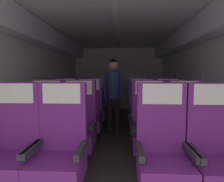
# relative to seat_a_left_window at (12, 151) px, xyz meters

# --- Properties ---
(ground) EXTENTS (3.41, 7.07, 0.02)m
(ground) POSITION_rel_seat_a_left_window_xyz_m (0.97, 1.81, -0.49)
(ground) COLOR #3D3833
(fuselage_shell) EXTENTS (3.29, 6.72, 2.23)m
(fuselage_shell) POSITION_rel_seat_a_left_window_xyz_m (0.97, 2.08, 1.11)
(fuselage_shell) COLOR silver
(fuselage_shell) RESTS_ON ground
(seat_a_left_window) EXTENTS (0.51, 0.50, 1.16)m
(seat_a_left_window) POSITION_rel_seat_a_left_window_xyz_m (0.00, 0.00, 0.00)
(seat_a_left_window) COLOR #38383D
(seat_a_left_window) RESTS_ON ground
(seat_a_left_aisle) EXTENTS (0.51, 0.50, 1.16)m
(seat_a_left_aisle) POSITION_rel_seat_a_left_window_xyz_m (0.48, 0.00, 0.00)
(seat_a_left_aisle) COLOR #38383D
(seat_a_left_aisle) RESTS_ON ground
(seat_a_right_aisle) EXTENTS (0.51, 0.50, 1.16)m
(seat_a_right_aisle) POSITION_rel_seat_a_left_window_xyz_m (1.96, -0.01, 0.00)
(seat_a_right_aisle) COLOR #38383D
(seat_a_right_aisle) RESTS_ON ground
(seat_a_right_window) EXTENTS (0.51, 0.50, 1.16)m
(seat_a_right_window) POSITION_rel_seat_a_left_window_xyz_m (1.47, 0.00, 0.00)
(seat_a_right_window) COLOR #38383D
(seat_a_right_window) RESTS_ON ground
(seat_b_left_window) EXTENTS (0.51, 0.50, 1.16)m
(seat_b_left_window) POSITION_rel_seat_a_left_window_xyz_m (-0.01, 0.86, 0.00)
(seat_b_left_window) COLOR #38383D
(seat_b_left_window) RESTS_ON ground
(seat_b_left_aisle) EXTENTS (0.51, 0.50, 1.16)m
(seat_b_left_aisle) POSITION_rel_seat_a_left_window_xyz_m (0.46, 0.86, 0.00)
(seat_b_left_aisle) COLOR #38383D
(seat_b_left_aisle) RESTS_ON ground
(seat_b_right_aisle) EXTENTS (0.51, 0.50, 1.16)m
(seat_b_right_aisle) POSITION_rel_seat_a_left_window_xyz_m (1.96, 0.85, 0.00)
(seat_b_right_aisle) COLOR #38383D
(seat_b_right_aisle) RESTS_ON ground
(seat_b_right_window) EXTENTS (0.51, 0.50, 1.16)m
(seat_b_right_window) POSITION_rel_seat_a_left_window_xyz_m (1.46, 0.85, 0.00)
(seat_b_right_window) COLOR #38383D
(seat_b_right_window) RESTS_ON ground
(seat_c_left_window) EXTENTS (0.51, 0.50, 1.16)m
(seat_c_left_window) POSITION_rel_seat_a_left_window_xyz_m (-0.00, 1.72, 0.00)
(seat_c_left_window) COLOR #38383D
(seat_c_left_window) RESTS_ON ground
(seat_c_left_aisle) EXTENTS (0.51, 0.50, 1.16)m
(seat_c_left_aisle) POSITION_rel_seat_a_left_window_xyz_m (0.46, 1.72, 0.00)
(seat_c_left_aisle) COLOR #38383D
(seat_c_left_aisle) RESTS_ON ground
(seat_c_right_aisle) EXTENTS (0.51, 0.50, 1.16)m
(seat_c_right_aisle) POSITION_rel_seat_a_left_window_xyz_m (1.94, 1.72, 0.00)
(seat_c_right_aisle) COLOR #38383D
(seat_c_right_aisle) RESTS_ON ground
(seat_c_right_window) EXTENTS (0.51, 0.50, 1.16)m
(seat_c_right_window) POSITION_rel_seat_a_left_window_xyz_m (1.47, 1.71, 0.00)
(seat_c_right_window) COLOR #38383D
(seat_c_right_window) RESTS_ON ground
(seat_d_left_window) EXTENTS (0.51, 0.50, 1.16)m
(seat_d_left_window) POSITION_rel_seat_a_left_window_xyz_m (-0.01, 2.57, 0.00)
(seat_d_left_window) COLOR #38383D
(seat_d_left_window) RESTS_ON ground
(seat_d_left_aisle) EXTENTS (0.51, 0.50, 1.16)m
(seat_d_left_aisle) POSITION_rel_seat_a_left_window_xyz_m (0.47, 2.57, 0.00)
(seat_d_left_aisle) COLOR #38383D
(seat_d_left_aisle) RESTS_ON ground
(seat_d_right_aisle) EXTENTS (0.51, 0.50, 1.16)m
(seat_d_right_aisle) POSITION_rel_seat_a_left_window_xyz_m (1.94, 2.56, 0.00)
(seat_d_right_aisle) COLOR #38383D
(seat_d_right_aisle) RESTS_ON ground
(seat_d_right_window) EXTENTS (0.51, 0.50, 1.16)m
(seat_d_right_window) POSITION_rel_seat_a_left_window_xyz_m (1.47, 2.57, 0.00)
(seat_d_right_window) COLOR #38383D
(seat_d_right_window) RESTS_ON ground
(flight_attendant) EXTENTS (0.43, 0.28, 1.56)m
(flight_attendant) POSITION_rel_seat_a_left_window_xyz_m (0.90, 2.24, 0.47)
(flight_attendant) COLOR black
(flight_attendant) RESTS_ON ground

